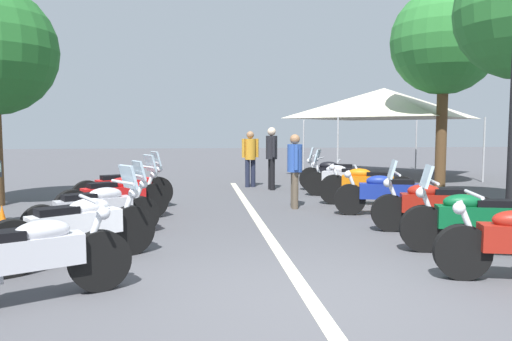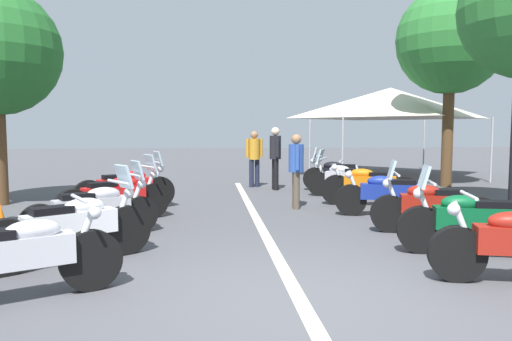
{
  "view_description": "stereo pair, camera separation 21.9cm",
  "coord_description": "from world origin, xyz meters",
  "px_view_note": "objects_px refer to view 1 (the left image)",
  "views": [
    {
      "loc": [
        -4.51,
        1.11,
        1.69
      ],
      "look_at": [
        4.58,
        0.0,
        0.91
      ],
      "focal_mm": 33.76,
      "sensor_mm": 36.0,
      "label": 1
    },
    {
      "loc": [
        -4.51,
        0.89,
        1.69
      ],
      "look_at": [
        4.58,
        0.0,
        0.91
      ],
      "focal_mm": 33.76,
      "sensor_mm": 36.0,
      "label": 2
    }
  ],
  "objects_px": {
    "motorcycle_left_row_1": "(78,227)",
    "event_tent": "(384,103)",
    "motorcycle_right_row_1": "(473,219)",
    "motorcycle_right_row_3": "(388,193)",
    "bystander_1": "(272,153)",
    "motorcycle_right_row_4": "(367,185)",
    "motorcycle_right_row_6": "(334,174)",
    "bystander_4": "(295,165)",
    "motorcycle_left_row_0": "(26,258)",
    "motorcycle_right_row_2": "(433,205)",
    "traffic_cone_0": "(3,227)",
    "motorcycle_left_row_3": "(116,197)",
    "bystander_3": "(250,154)",
    "roadside_tree_2": "(444,42)",
    "motorcycle_left_row_4": "(125,188)",
    "motorcycle_left_row_2": "(96,209)",
    "motorcycle_right_row_5": "(342,179)"
  },
  "relations": [
    {
      "from": "motorcycle_left_row_1",
      "to": "event_tent",
      "type": "distance_m",
      "value": 13.74
    },
    {
      "from": "motorcycle_left_row_4",
      "to": "motorcycle_left_row_2",
      "type": "bearing_deg",
      "value": -117.05
    },
    {
      "from": "motorcycle_right_row_3",
      "to": "bystander_4",
      "type": "relative_size",
      "value": 1.3
    },
    {
      "from": "motorcycle_left_row_0",
      "to": "motorcycle_right_row_2",
      "type": "height_order",
      "value": "motorcycle_right_row_2"
    },
    {
      "from": "motorcycle_left_row_1",
      "to": "motorcycle_right_row_6",
      "type": "bearing_deg",
      "value": 17.51
    },
    {
      "from": "motorcycle_right_row_4",
      "to": "motorcycle_right_row_6",
      "type": "xyz_separation_m",
      "value": [
        2.66,
        -0.02,
        -0.0
      ]
    },
    {
      "from": "traffic_cone_0",
      "to": "motorcycle_right_row_6",
      "type": "bearing_deg",
      "value": -49.12
    },
    {
      "from": "motorcycle_left_row_3",
      "to": "traffic_cone_0",
      "type": "xyz_separation_m",
      "value": [
        -1.66,
        1.32,
        -0.18
      ]
    },
    {
      "from": "motorcycle_left_row_0",
      "to": "motorcycle_right_row_3",
      "type": "relative_size",
      "value": 0.93
    },
    {
      "from": "motorcycle_left_row_4",
      "to": "bystander_3",
      "type": "bearing_deg",
      "value": 25.49
    },
    {
      "from": "motorcycle_left_row_2",
      "to": "motorcycle_right_row_3",
      "type": "height_order",
      "value": "motorcycle_left_row_2"
    },
    {
      "from": "motorcycle_left_row_2",
      "to": "motorcycle_left_row_3",
      "type": "height_order",
      "value": "motorcycle_left_row_3"
    },
    {
      "from": "motorcycle_right_row_3",
      "to": "bystander_3",
      "type": "bearing_deg",
      "value": -50.98
    },
    {
      "from": "bystander_3",
      "to": "motorcycle_left_row_2",
      "type": "bearing_deg",
      "value": 137.72
    },
    {
      "from": "motorcycle_left_row_2",
      "to": "motorcycle_left_row_4",
      "type": "relative_size",
      "value": 0.97
    },
    {
      "from": "motorcycle_left_row_0",
      "to": "motorcycle_right_row_2",
      "type": "bearing_deg",
      "value": -1.8
    },
    {
      "from": "motorcycle_right_row_1",
      "to": "bystander_3",
      "type": "distance_m",
      "value": 8.32
    },
    {
      "from": "motorcycle_left_row_3",
      "to": "motorcycle_left_row_4",
      "type": "bearing_deg",
      "value": 59.19
    },
    {
      "from": "bystander_4",
      "to": "traffic_cone_0",
      "type": "bearing_deg",
      "value": -146.28
    },
    {
      "from": "motorcycle_left_row_3",
      "to": "bystander_3",
      "type": "height_order",
      "value": "bystander_3"
    },
    {
      "from": "motorcycle_right_row_1",
      "to": "motorcycle_right_row_4",
      "type": "height_order",
      "value": "motorcycle_right_row_1"
    },
    {
      "from": "traffic_cone_0",
      "to": "bystander_4",
      "type": "height_order",
      "value": "bystander_4"
    },
    {
      "from": "bystander_1",
      "to": "motorcycle_left_row_0",
      "type": "bearing_deg",
      "value": -120.61
    },
    {
      "from": "bystander_4",
      "to": "motorcycle_left_row_3",
      "type": "bearing_deg",
      "value": -158.12
    },
    {
      "from": "motorcycle_left_row_4",
      "to": "motorcycle_right_row_5",
      "type": "relative_size",
      "value": 1.09
    },
    {
      "from": "traffic_cone_0",
      "to": "event_tent",
      "type": "xyz_separation_m",
      "value": [
        9.68,
        -9.57,
        2.36
      ]
    },
    {
      "from": "motorcycle_left_row_2",
      "to": "bystander_4",
      "type": "relative_size",
      "value": 1.21
    },
    {
      "from": "roadside_tree_2",
      "to": "event_tent",
      "type": "distance_m",
      "value": 3.73
    },
    {
      "from": "motorcycle_left_row_1",
      "to": "traffic_cone_0",
      "type": "height_order",
      "value": "motorcycle_left_row_1"
    },
    {
      "from": "motorcycle_right_row_1",
      "to": "bystander_4",
      "type": "relative_size",
      "value": 1.25
    },
    {
      "from": "motorcycle_right_row_1",
      "to": "bystander_1",
      "type": "height_order",
      "value": "bystander_1"
    },
    {
      "from": "motorcycle_right_row_5",
      "to": "bystander_1",
      "type": "height_order",
      "value": "bystander_1"
    },
    {
      "from": "motorcycle_left_row_1",
      "to": "motorcycle_right_row_6",
      "type": "xyz_separation_m",
      "value": [
        6.78,
        -5.26,
        -0.01
      ]
    },
    {
      "from": "motorcycle_left_row_1",
      "to": "motorcycle_right_row_4",
      "type": "bearing_deg",
      "value": 3.53
    },
    {
      "from": "motorcycle_left_row_3",
      "to": "bystander_3",
      "type": "relative_size",
      "value": 1.16
    },
    {
      "from": "motorcycle_right_row_2",
      "to": "bystander_3",
      "type": "distance_m",
      "value": 7.07
    },
    {
      "from": "event_tent",
      "to": "motorcycle_left_row_0",
      "type": "bearing_deg",
      "value": 145.3
    },
    {
      "from": "motorcycle_left_row_1",
      "to": "motorcycle_left_row_4",
      "type": "distance_m",
      "value": 4.1
    },
    {
      "from": "motorcycle_left_row_0",
      "to": "bystander_3",
      "type": "height_order",
      "value": "bystander_3"
    },
    {
      "from": "motorcycle_right_row_4",
      "to": "bystander_3",
      "type": "height_order",
      "value": "bystander_3"
    },
    {
      "from": "motorcycle_left_row_0",
      "to": "motorcycle_right_row_2",
      "type": "relative_size",
      "value": 0.96
    },
    {
      "from": "roadside_tree_2",
      "to": "motorcycle_right_row_3",
      "type": "bearing_deg",
      "value": 142.66
    },
    {
      "from": "bystander_1",
      "to": "bystander_4",
      "type": "distance_m",
      "value": 3.25
    },
    {
      "from": "motorcycle_right_row_1",
      "to": "motorcycle_right_row_3",
      "type": "bearing_deg",
      "value": -75.3
    },
    {
      "from": "motorcycle_right_row_2",
      "to": "bystander_3",
      "type": "height_order",
      "value": "bystander_3"
    },
    {
      "from": "motorcycle_right_row_3",
      "to": "motorcycle_right_row_5",
      "type": "bearing_deg",
      "value": -72.02
    },
    {
      "from": "motorcycle_left_row_3",
      "to": "motorcycle_right_row_5",
      "type": "xyz_separation_m",
      "value": [
        2.8,
        -5.1,
        -0.02
      ]
    },
    {
      "from": "motorcycle_left_row_3",
      "to": "motorcycle_right_row_3",
      "type": "xyz_separation_m",
      "value": [
        0.06,
        -5.19,
        -0.03
      ]
    },
    {
      "from": "motorcycle_left_row_1",
      "to": "motorcycle_left_row_2",
      "type": "distance_m",
      "value": 1.47
    },
    {
      "from": "event_tent",
      "to": "bystander_4",
      "type": "bearing_deg",
      "value": 145.55
    }
  ]
}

